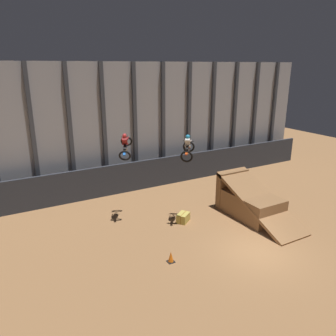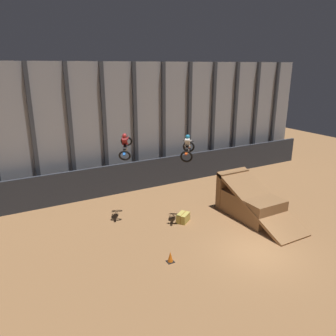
{
  "view_description": "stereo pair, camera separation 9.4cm",
  "coord_description": "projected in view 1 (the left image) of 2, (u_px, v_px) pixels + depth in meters",
  "views": [
    {
      "loc": [
        -11.57,
        -11.0,
        9.5
      ],
      "look_at": [
        -1.69,
        6.63,
        3.14
      ],
      "focal_mm": 35.0,
      "sensor_mm": 36.0,
      "label": 1
    },
    {
      "loc": [
        -11.49,
        -11.04,
        9.5
      ],
      "look_at": [
        -1.69,
        6.63,
        3.14
      ],
      "focal_mm": 35.0,
      "sensor_mm": 36.0,
      "label": 2
    }
  ],
  "objects": [
    {
      "name": "ground_plane",
      "position": [
        257.0,
        252.0,
        17.4
      ],
      "size": [
        60.0,
        60.0,
        0.0
      ],
      "primitive_type": "plane",
      "color": "#996B42"
    },
    {
      "name": "arena_back_wall",
      "position": [
        148.0,
        124.0,
        26.66
      ],
      "size": [
        32.0,
        0.4,
        9.77
      ],
      "color": "#A3A8B2",
      "rests_on": "ground_plane"
    },
    {
      "name": "lower_barrier",
      "position": [
        157.0,
        172.0,
        26.6
      ],
      "size": [
        31.36,
        0.2,
        2.35
      ],
      "color": "#2D333D",
      "rests_on": "ground_plane"
    },
    {
      "name": "dirt_ramp",
      "position": [
        248.0,
        201.0,
        21.6
      ],
      "size": [
        2.45,
        6.05,
        2.7
      ],
      "color": "olive",
      "rests_on": "ground_plane"
    },
    {
      "name": "rider_bike_left_air",
      "position": [
        125.0,
        145.0,
        19.79
      ],
      "size": [
        1.43,
        1.84,
        1.68
      ],
      "rotation": [
        0.43,
        0.0,
        -0.49
      ],
      "color": "black"
    },
    {
      "name": "rider_bike_right_air",
      "position": [
        188.0,
        148.0,
        19.4
      ],
      "size": [
        1.57,
        1.73,
        1.58
      ],
      "rotation": [
        0.18,
        0.0,
        -0.66
      ],
      "color": "black"
    },
    {
      "name": "traffic_cone_near_ramp",
      "position": [
        171.0,
        257.0,
        16.46
      ],
      "size": [
        0.36,
        0.36,
        0.58
      ],
      "color": "black",
      "rests_on": "ground_plane"
    },
    {
      "name": "hay_bale_trackside",
      "position": [
        183.0,
        218.0,
        20.72
      ],
      "size": [
        1.08,
        1.01,
        0.57
      ],
      "rotation": [
        0.0,
        0.0,
        0.61
      ],
      "color": "#CCB751",
      "rests_on": "ground_plane"
    }
  ]
}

